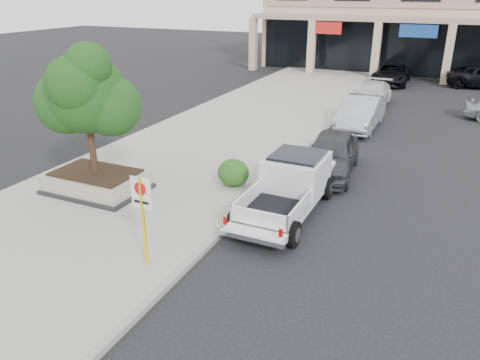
% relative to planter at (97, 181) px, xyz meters
% --- Properties ---
extents(ground, '(120.00, 120.00, 0.00)m').
position_rel_planter_xyz_m(ground, '(6.56, -1.21, -0.48)').
color(ground, black).
rests_on(ground, ground).
extents(sidewalk, '(8.00, 52.00, 0.15)m').
position_rel_planter_xyz_m(sidewalk, '(1.06, 4.79, -0.40)').
color(sidewalk, gray).
rests_on(sidewalk, ground).
extents(curb, '(0.20, 52.00, 0.15)m').
position_rel_planter_xyz_m(curb, '(5.01, 4.79, -0.40)').
color(curb, gray).
rests_on(curb, ground).
extents(planter, '(3.20, 2.20, 0.68)m').
position_rel_planter_xyz_m(planter, '(0.00, 0.00, 0.00)').
color(planter, black).
rests_on(planter, sidewalk).
extents(planter_tree, '(2.90, 2.55, 4.00)m').
position_rel_planter_xyz_m(planter_tree, '(0.13, 0.15, 2.94)').
color(planter_tree, black).
rests_on(planter_tree, planter).
extents(no_parking_sign, '(0.55, 0.09, 2.30)m').
position_rel_planter_xyz_m(no_parking_sign, '(4.14, -3.03, 1.16)').
color(no_parking_sign, yellow).
rests_on(no_parking_sign, sidewalk).
extents(hedge, '(1.10, 0.99, 0.93)m').
position_rel_planter_xyz_m(hedge, '(3.96, 2.30, 0.14)').
color(hedge, '#1D4914').
rests_on(hedge, sidewalk).
extents(pickup_truck, '(2.00, 5.29, 1.66)m').
position_rel_planter_xyz_m(pickup_truck, '(6.21, 1.26, 0.35)').
color(pickup_truck, white).
rests_on(pickup_truck, ground).
extents(curb_car_a, '(2.19, 4.58, 1.51)m').
position_rel_planter_xyz_m(curb_car_a, '(6.58, 5.20, 0.28)').
color(curb_car_a, '#323438').
rests_on(curb_car_a, ground).
extents(curb_car_b, '(1.69, 4.66, 1.53)m').
position_rel_planter_xyz_m(curb_car_b, '(6.37, 11.81, 0.29)').
color(curb_car_b, '#ADAFB5').
rests_on(curb_car_b, ground).
extents(curb_car_c, '(1.89, 4.61, 1.34)m').
position_rel_planter_xyz_m(curb_car_c, '(6.03, 16.79, 0.19)').
color(curb_car_c, silver).
rests_on(curb_car_c, ground).
extents(curb_car_d, '(2.46, 5.14, 1.41)m').
position_rel_planter_xyz_m(curb_car_d, '(6.06, 24.30, 0.23)').
color(curb_car_d, black).
rests_on(curb_car_d, ground).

